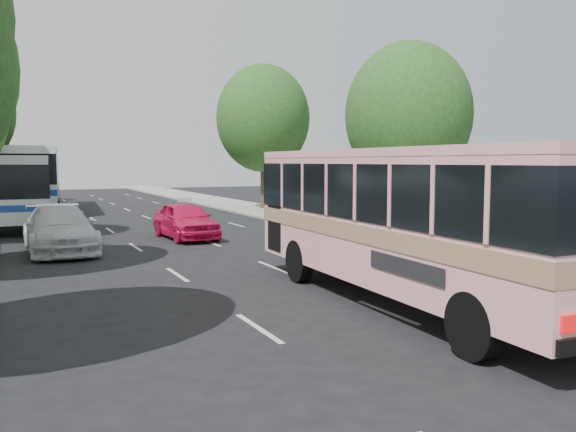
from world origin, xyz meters
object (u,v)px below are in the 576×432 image
tour_coach_rear (34,173)px  tour_coach_front (13,184)px  pink_taxi (185,220)px  white_pickup (60,229)px  pink_bus (408,208)px

tour_coach_rear → tour_coach_front: bearing=-93.4°
pink_taxi → white_pickup: bearing=-163.4°
pink_taxi → tour_coach_front: (-6.28, 8.55, 1.28)m
pink_taxi → tour_coach_front: tour_coach_front is taller
pink_bus → tour_coach_rear: size_ratio=0.79×
pink_bus → white_pickup: 13.22m
white_pickup → tour_coach_rear: bearing=88.8°
pink_bus → tour_coach_rear: (-6.31, 31.16, 0.29)m
tour_coach_rear → pink_bus: bearing=-73.9°
pink_taxi → tour_coach_front: bearing=123.6°
pink_bus → white_pickup: pink_bus is taller
tour_coach_rear → white_pickup: bearing=-85.4°
pink_taxi → white_pickup: 5.25m
pink_taxi → tour_coach_rear: (-4.96, 17.88, 1.65)m
pink_taxi → white_pickup: white_pickup is taller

